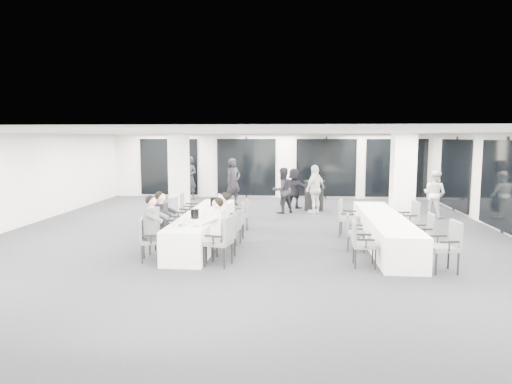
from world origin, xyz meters
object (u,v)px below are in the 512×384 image
(chair_main_right_second, at_px, (229,231))
(standing_guest_f, at_px, (294,186))
(standing_guest_a, at_px, (233,179))
(ice_bucket_far, at_px, (214,201))
(chair_main_left_fourth, at_px, (179,214))
(standing_guest_e, at_px, (405,181))
(cocktail_table, at_px, (314,195))
(chair_main_left_mid, at_px, (168,222))
(chair_main_left_far, at_px, (188,208))
(chair_main_right_far, at_px, (243,212))
(standing_guest_b, at_px, (282,188))
(chair_main_right_fourth, at_px, (238,218))
(chair_side_right_mid, at_px, (425,230))
(chair_side_left_far, at_px, (345,215))
(chair_side_right_far, at_px, (410,217))
(chair_main_left_near, at_px, (148,237))
(chair_main_left_second, at_px, (157,229))
(chair_main_right_near, at_px, (222,238))
(standing_guest_h, at_px, (435,191))
(chair_side_right_near, at_px, (448,243))
(standing_guest_g, at_px, (190,175))
(banquet_table_main, at_px, (204,227))
(ice_bucket_near, at_px, (195,214))
(chair_side_left_mid, at_px, (353,230))
(standing_guest_d, at_px, (315,186))
(chair_main_right_mid, at_px, (234,225))
(banquet_table_side, at_px, (384,231))

(chair_main_right_second, bearing_deg, standing_guest_f, -25.92)
(standing_guest_a, relative_size, ice_bucket_far, 8.44)
(chair_main_left_fourth, distance_m, standing_guest_e, 8.81)
(cocktail_table, xyz_separation_m, chair_main_left_mid, (-3.85, -5.62, 0.01))
(chair_main_left_far, bearing_deg, chair_main_right_far, 81.26)
(chair_main_left_fourth, relative_size, standing_guest_b, 0.56)
(cocktail_table, bearing_deg, ice_bucket_far, -125.96)
(chair_main_left_far, distance_m, chair_main_right_fourth, 2.07)
(chair_main_left_far, height_order, standing_guest_b, standing_guest_b)
(chair_main_right_far, height_order, standing_guest_f, standing_guest_f)
(chair_side_right_mid, distance_m, standing_guest_f, 7.12)
(chair_main_right_second, height_order, ice_bucket_far, ice_bucket_far)
(chair_side_left_far, xyz_separation_m, chair_side_right_far, (1.67, -0.15, 0.00))
(chair_main_left_near, xyz_separation_m, chair_main_right_second, (1.66, 0.73, 0.01))
(chair_main_left_second, bearing_deg, standing_guest_f, 156.06)
(chair_main_right_near, height_order, chair_side_right_mid, chair_main_right_near)
(cocktail_table, relative_size, standing_guest_a, 0.52)
(standing_guest_a, distance_m, ice_bucket_far, 5.03)
(standing_guest_a, xyz_separation_m, standing_guest_f, (2.39, -0.47, -0.19))
(chair_main_right_fourth, xyz_separation_m, standing_guest_h, (6.16, 3.74, 0.35))
(standing_guest_e, bearing_deg, chair_side_right_near, 154.81)
(chair_main_left_near, distance_m, ice_bucket_far, 3.30)
(cocktail_table, xyz_separation_m, standing_guest_h, (3.97, -1.07, 0.34))
(chair_main_left_mid, distance_m, standing_guest_f, 6.85)
(chair_main_left_near, bearing_deg, standing_guest_b, 143.89)
(chair_side_right_far, xyz_separation_m, standing_guest_a, (-5.48, 5.39, 0.48))
(chair_main_left_near, height_order, standing_guest_g, standing_guest_g)
(standing_guest_a, distance_m, standing_guest_b, 2.59)
(banquet_table_main, height_order, chair_main_left_second, chair_main_left_second)
(standing_guest_b, bearing_deg, ice_bucket_near, 35.66)
(chair_main_left_second, distance_m, chair_side_right_far, 6.56)
(standing_guest_b, bearing_deg, chair_main_left_far, 11.60)
(chair_main_left_second, height_order, chair_main_right_near, chair_main_right_near)
(chair_main_left_second, relative_size, standing_guest_f, 0.57)
(chair_side_right_far, distance_m, standing_guest_f, 5.82)
(standing_guest_a, relative_size, standing_guest_h, 1.18)
(chair_side_left_mid, relative_size, chair_side_right_mid, 0.95)
(chair_main_left_mid, height_order, standing_guest_d, standing_guest_d)
(standing_guest_b, bearing_deg, chair_main_right_mid, 43.02)
(cocktail_table, relative_size, standing_guest_b, 0.59)
(chair_main_left_far, xyz_separation_m, chair_side_right_mid, (6.21, -2.36, -0.07))
(chair_main_right_mid, xyz_separation_m, standing_guest_a, (-0.92, 6.52, 0.56))
(cocktail_table, bearing_deg, chair_main_right_far, -121.28)
(chair_main_left_second, height_order, standing_guest_f, standing_guest_f)
(banquet_table_side, xyz_separation_m, standing_guest_g, (-6.72, 7.81, 0.68))
(standing_guest_e, bearing_deg, standing_guest_g, 59.02)
(chair_main_left_mid, xyz_separation_m, ice_bucket_far, (0.89, 1.53, 0.31))
(banquet_table_main, height_order, standing_guest_a, standing_guest_a)
(chair_side_left_far, relative_size, standing_guest_h, 0.56)
(chair_side_right_near, xyz_separation_m, ice_bucket_far, (-5.33, 3.42, 0.29))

